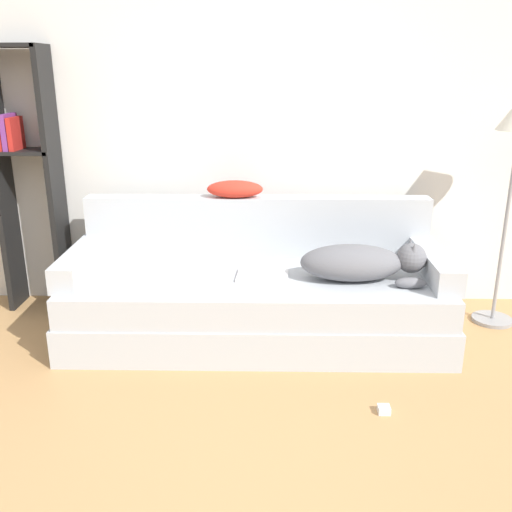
# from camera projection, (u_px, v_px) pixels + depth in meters

# --- Properties ---
(wall_back) EXTENTS (7.05, 0.06, 2.70)m
(wall_back) POSITION_uv_depth(u_px,v_px,m) (255.00, 108.00, 3.79)
(wall_back) COLOR silver
(wall_back) RESTS_ON ground_plane
(couch) EXTENTS (2.29, 0.91, 0.41)m
(couch) POSITION_uv_depth(u_px,v_px,m) (256.00, 306.00, 3.53)
(couch) COLOR #B2B7BC
(couch) RESTS_ON ground_plane
(couch_backrest) EXTENTS (2.25, 0.15, 0.40)m
(couch_backrest) POSITION_uv_depth(u_px,v_px,m) (257.00, 226.00, 3.77)
(couch_backrest) COLOR #B2B7BC
(couch_backrest) RESTS_ON couch
(couch_arm_left) EXTENTS (0.15, 0.72, 0.15)m
(couch_arm_left) POSITION_uv_depth(u_px,v_px,m) (80.00, 262.00, 3.46)
(couch_arm_left) COLOR #B2B7BC
(couch_arm_left) RESTS_ON couch
(couch_arm_right) EXTENTS (0.15, 0.72, 0.15)m
(couch_arm_right) POSITION_uv_depth(u_px,v_px,m) (434.00, 264.00, 3.42)
(couch_arm_right) COLOR #B2B7BC
(couch_arm_right) RESTS_ON couch
(dog) EXTENTS (0.74, 0.31, 0.24)m
(dog) POSITION_uv_depth(u_px,v_px,m) (360.00, 262.00, 3.34)
(dog) COLOR slate
(dog) RESTS_ON couch
(laptop) EXTENTS (0.32, 0.23, 0.02)m
(laptop) POSITION_uv_depth(u_px,v_px,m) (263.00, 276.00, 3.42)
(laptop) COLOR silver
(laptop) RESTS_ON couch
(throw_pillow) EXTENTS (0.36, 0.16, 0.11)m
(throw_pillow) POSITION_uv_depth(u_px,v_px,m) (235.00, 189.00, 3.68)
(throw_pillow) COLOR red
(throw_pillow) RESTS_ON couch_backrest
(bookshelf) EXTENTS (0.39, 0.26, 1.75)m
(bookshelf) POSITION_uv_depth(u_px,v_px,m) (26.00, 169.00, 3.77)
(bookshelf) COLOR black
(bookshelf) RESTS_ON ground_plane
(power_adapter) EXTENTS (0.06, 0.06, 0.04)m
(power_adapter) POSITION_uv_depth(u_px,v_px,m) (384.00, 410.00, 2.78)
(power_adapter) COLOR silver
(power_adapter) RESTS_ON ground_plane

